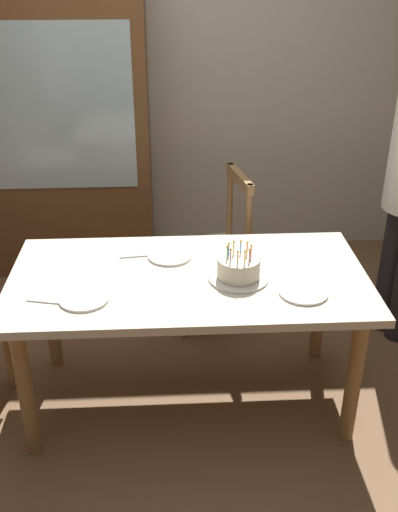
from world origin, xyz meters
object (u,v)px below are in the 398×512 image
(birthday_cake, at_px, (239,269))
(plate_near_guest, at_px, (303,292))
(plate_near_celebrant, at_px, (84,298))
(plate_far_side, at_px, (170,256))
(chair_spindle_back, at_px, (211,253))
(china_cabinet, at_px, (68,138))
(dining_table, at_px, (189,292))

(birthday_cake, height_order, plate_near_guest, birthday_cake)
(plate_near_celebrant, distance_m, plate_near_guest, 0.96)
(plate_far_side, height_order, chair_spindle_back, chair_spindle_back)
(plate_near_guest, height_order, chair_spindle_back, chair_spindle_back)
(birthday_cake, relative_size, plate_far_side, 1.27)
(plate_far_side, bearing_deg, china_cabinet, 116.19)
(china_cabinet, bearing_deg, plate_near_guest, -54.27)
(dining_table, xyz_separation_m, plate_near_celebrant, (-0.46, -0.19, 0.10))
(chair_spindle_back, height_order, china_cabinet, china_cabinet)
(dining_table, height_order, chair_spindle_back, chair_spindle_back)
(dining_table, height_order, plate_far_side, plate_far_side)
(plate_near_celebrant, height_order, chair_spindle_back, chair_spindle_back)
(china_cabinet, bearing_deg, plate_far_side, -63.81)
(chair_spindle_back, relative_size, china_cabinet, 0.50)
(plate_near_celebrant, distance_m, china_cabinet, 1.79)
(birthday_cake, distance_m, china_cabinet, 1.89)
(plate_far_side, relative_size, chair_spindle_back, 0.23)
(chair_spindle_back, bearing_deg, plate_far_side, -113.71)
(dining_table, bearing_deg, plate_near_celebrant, -157.37)
(birthday_cake, bearing_deg, china_cabinet, 121.56)
(plate_far_side, relative_size, plate_near_guest, 1.00)
(birthday_cake, xyz_separation_m, chair_spindle_back, (-0.07, 0.80, -0.33))
(birthday_cake, distance_m, plate_near_guest, 0.31)
(plate_near_celebrant, height_order, china_cabinet, china_cabinet)
(china_cabinet, bearing_deg, chair_spindle_back, -41.22)
(dining_table, height_order, plate_near_celebrant, plate_near_celebrant)
(plate_near_celebrant, bearing_deg, chair_spindle_back, 56.58)
(dining_table, xyz_separation_m, birthday_cake, (0.23, -0.05, 0.14))
(dining_table, bearing_deg, plate_near_guest, -20.91)
(china_cabinet, bearing_deg, birthday_cake, -58.44)
(plate_near_celebrant, distance_m, chair_spindle_back, 1.17)
(plate_near_celebrant, xyz_separation_m, plate_near_guest, (0.96, 0.00, 0.00))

